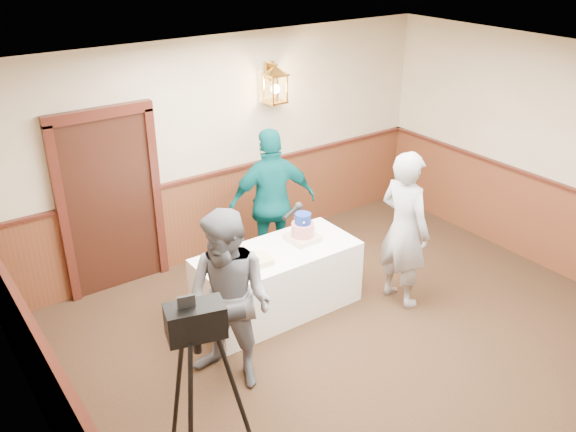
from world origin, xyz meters
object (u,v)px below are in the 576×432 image
sheet_cake_yellow (256,261)px  sheet_cake_green (227,263)px  display_table (278,281)px  baker (404,229)px  assistant_p (273,203)px  interviewer (230,302)px  tiered_cake (303,230)px  tv_camera_rig (203,409)px

sheet_cake_yellow → sheet_cake_green: size_ratio=1.03×
sheet_cake_green → display_table: bearing=-3.2°
sheet_cake_yellow → display_table: bearing=16.8°
display_table → baker: 1.51m
display_table → assistant_p: assistant_p is taller
baker → display_table: bearing=60.2°
sheet_cake_yellow → interviewer: interviewer is taller
display_table → tiered_cake: (0.37, 0.04, 0.50)m
tiered_cake → display_table: bearing=-173.4°
interviewer → tv_camera_rig: interviewer is taller
sheet_cake_green → baker: 1.99m
display_table → sheet_cake_yellow: sheet_cake_yellow is taller
sheet_cake_yellow → tv_camera_rig: size_ratio=0.19×
sheet_cake_yellow → interviewer: 0.92m
tiered_cake → assistant_p: 0.73m
tiered_cake → sheet_cake_green: tiered_cake is taller
tiered_cake → baker: baker is taller
sheet_cake_green → tv_camera_rig: 2.05m
baker → assistant_p: size_ratio=0.99×
sheet_cake_green → interviewer: size_ratio=0.17×
tv_camera_rig → assistant_p: bearing=62.0°
display_table → tiered_cake: bearing=6.6°
sheet_cake_green → assistant_p: 1.30m
display_table → interviewer: (-1.01, -0.73, 0.51)m
baker → tv_camera_rig: size_ratio=1.11×
assistant_p → tv_camera_rig: (-2.24, -2.41, -0.18)m
display_table → sheet_cake_yellow: (-0.34, -0.10, 0.41)m
assistant_p → display_table: bearing=74.9°
baker → tv_camera_rig: baker is taller
display_table → tv_camera_rig: size_ratio=1.09×
sheet_cake_green → assistant_p: assistant_p is taller
interviewer → tv_camera_rig: (-0.77, -0.91, -0.14)m
tiered_cake → assistant_p: size_ratio=0.18×
sheet_cake_yellow → interviewer: bearing=-137.1°
display_table → baker: (1.26, -0.64, 0.53)m
tiered_cake → interviewer: 1.59m
assistant_p → sheet_cake_green: bearing=50.1°
sheet_cake_green → interviewer: (-0.40, -0.76, 0.10)m
display_table → sheet_cake_green: size_ratio=5.87×
tiered_cake → interviewer: (-1.39, -0.77, 0.00)m
display_table → interviewer: interviewer is taller
display_table → assistant_p: 1.05m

